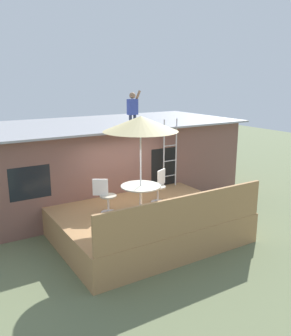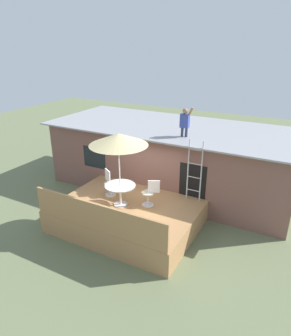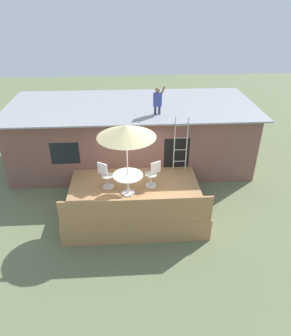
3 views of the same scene
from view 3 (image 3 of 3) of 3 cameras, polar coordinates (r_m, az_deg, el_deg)
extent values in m
plane|color=#66704C|center=(11.60, -1.91, -7.42)|extent=(40.00, 40.00, 0.00)
cube|color=brown|center=(14.03, -2.50, 6.00)|extent=(10.00, 4.00, 2.69)
cube|color=#99999E|center=(13.52, -2.63, 11.33)|extent=(10.50, 4.50, 0.06)
cube|color=black|center=(12.38, -14.47, 2.62)|extent=(1.10, 0.03, 0.90)
cube|color=black|center=(12.52, 5.60, 1.23)|extent=(1.00, 0.03, 2.00)
cube|color=#A87A4C|center=(11.37, -1.95, -5.82)|extent=(4.71, 3.63, 0.80)
cube|color=#A87A4C|center=(9.44, -1.68, -7.92)|extent=(4.61, 0.08, 0.90)
cylinder|color=silver|center=(11.01, -3.14, -4.52)|extent=(0.48, 0.48, 0.03)
cylinder|color=silver|center=(10.82, -3.19, -2.98)|extent=(0.07, 0.07, 0.71)
cylinder|color=#999E93|center=(10.62, -3.24, -1.35)|extent=(1.04, 1.04, 0.03)
cylinder|color=silver|center=(10.39, -3.32, 0.86)|extent=(0.04, 0.04, 2.40)
cone|color=beige|center=(9.88, -3.51, 6.69)|extent=(1.90, 1.90, 0.38)
cylinder|color=silver|center=(11.95, 5.29, 4.36)|extent=(0.04, 0.04, 2.20)
cylinder|color=silver|center=(12.03, 7.55, 4.41)|extent=(0.04, 0.04, 2.20)
cylinder|color=silver|center=(12.33, 6.23, 1.25)|extent=(0.48, 0.03, 0.03)
cylinder|color=silver|center=(12.10, 6.36, 3.32)|extent=(0.48, 0.03, 0.03)
cylinder|color=silver|center=(11.89, 6.49, 5.47)|extent=(0.48, 0.03, 0.03)
cylinder|color=silver|center=(11.69, 6.63, 7.70)|extent=(0.48, 0.03, 0.03)
cylinder|color=#33384C|center=(12.38, 1.79, 10.53)|extent=(0.10, 0.10, 0.34)
cylinder|color=#33384C|center=(12.39, 2.54, 10.54)|extent=(0.10, 0.10, 0.34)
cube|color=#384799|center=(12.25, 2.20, 12.38)|extent=(0.32, 0.20, 0.50)
sphere|color=#997051|center=(12.15, 2.23, 14.00)|extent=(0.20, 0.20, 0.20)
cylinder|color=#997051|center=(12.18, 3.09, 13.74)|extent=(0.26, 0.08, 0.44)
cylinder|color=silver|center=(11.41, -6.81, -3.37)|extent=(0.40, 0.40, 0.02)
cylinder|color=silver|center=(11.29, -6.88, -2.44)|extent=(0.06, 0.06, 0.44)
cylinder|color=#A59E8C|center=(11.17, -6.95, -1.45)|extent=(0.44, 0.44, 0.04)
cube|color=silver|center=(11.15, -7.87, -0.14)|extent=(0.36, 0.24, 0.44)
cylinder|color=silver|center=(11.40, 0.99, -3.17)|extent=(0.40, 0.40, 0.02)
cylinder|color=silver|center=(11.29, 1.00, -2.23)|extent=(0.06, 0.06, 0.44)
cylinder|color=#A59E8C|center=(11.16, 1.01, -1.23)|extent=(0.44, 0.44, 0.04)
cube|color=silver|center=(11.14, 1.89, 0.10)|extent=(0.37, 0.22, 0.44)
camera|label=1|loc=(5.59, -63.35, -19.49)|focal=38.55mm
camera|label=2|loc=(5.38, 67.84, -1.09)|focal=32.48mm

